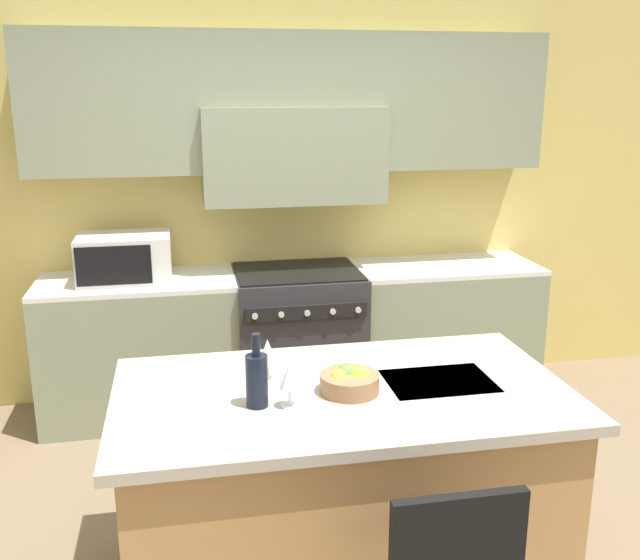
% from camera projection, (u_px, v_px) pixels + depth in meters
% --- Properties ---
extents(back_cabinetry, '(10.00, 0.46, 2.70)m').
position_uv_depth(back_cabinetry, '(290.00, 163.00, 4.68)').
color(back_cabinetry, '#DBC166').
rests_on(back_cabinetry, ground_plane).
extents(back_counter, '(3.26, 0.62, 0.91)m').
position_uv_depth(back_counter, '(298.00, 338.00, 4.74)').
color(back_counter, gray).
rests_on(back_counter, ground_plane).
extents(range_stove, '(0.81, 0.70, 0.92)m').
position_uv_depth(range_stove, '(298.00, 338.00, 4.72)').
color(range_stove, '#2D2D33').
rests_on(range_stove, ground_plane).
extents(microwave, '(0.56, 0.40, 0.29)m').
position_uv_depth(microwave, '(125.00, 258.00, 4.38)').
color(microwave, silver).
rests_on(microwave, back_counter).
extents(kitchen_island, '(1.83, 1.02, 0.89)m').
position_uv_depth(kitchen_island, '(342.00, 486.00, 3.00)').
color(kitchen_island, '#B7844C').
rests_on(kitchen_island, ground_plane).
extents(wine_bottle, '(0.09, 0.09, 0.29)m').
position_uv_depth(wine_bottle, '(257.00, 379.00, 2.70)').
color(wine_bottle, black).
rests_on(wine_bottle, kitchen_island).
extents(wine_glass_near, '(0.08, 0.08, 0.18)m').
position_uv_depth(wine_glass_near, '(289.00, 377.00, 2.69)').
color(wine_glass_near, white).
rests_on(wine_glass_near, kitchen_island).
extents(wine_glass_far, '(0.08, 0.08, 0.18)m').
position_uv_depth(wine_glass_far, '(268.00, 353.00, 2.93)').
color(wine_glass_far, white).
rests_on(wine_glass_far, kitchen_island).
extents(fruit_bowl, '(0.24, 0.24, 0.11)m').
position_uv_depth(fruit_bowl, '(350.00, 381.00, 2.84)').
color(fruit_bowl, '#996B47').
rests_on(fruit_bowl, kitchen_island).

